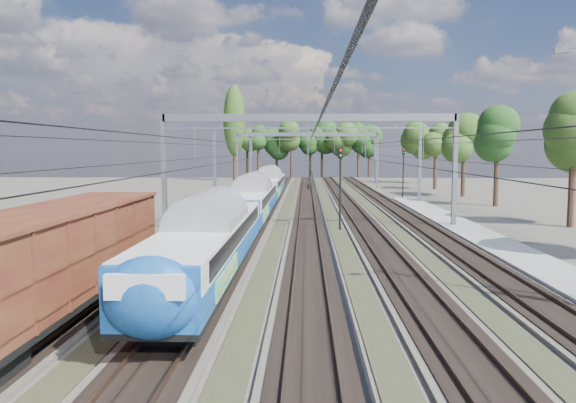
{
  "coord_description": "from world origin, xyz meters",
  "views": [
    {
      "loc": [
        -0.18,
        -14.37,
        6.19
      ],
      "look_at": [
        -1.35,
        22.33,
        2.8
      ],
      "focal_mm": 35.0,
      "sensor_mm": 36.0,
      "label": 1
    }
  ],
  "objects_px": {
    "freight_boxcar": "(53,258)",
    "signal_near": "(340,179)",
    "emu_train": "(252,196)",
    "worker": "(309,184)",
    "signal_far": "(403,167)"
  },
  "relations": [
    {
      "from": "freight_boxcar",
      "to": "signal_far",
      "type": "height_order",
      "value": "signal_far"
    },
    {
      "from": "worker",
      "to": "signal_far",
      "type": "relative_size",
      "value": 0.29
    },
    {
      "from": "emu_train",
      "to": "worker",
      "type": "xyz_separation_m",
      "value": [
        4.76,
        40.19,
        -1.55
      ]
    },
    {
      "from": "freight_boxcar",
      "to": "signal_far",
      "type": "distance_m",
      "value": 57.04
    },
    {
      "from": "freight_boxcar",
      "to": "signal_near",
      "type": "height_order",
      "value": "signal_near"
    },
    {
      "from": "signal_near",
      "to": "worker",
      "type": "bearing_deg",
      "value": 108.53
    },
    {
      "from": "signal_near",
      "to": "signal_far",
      "type": "bearing_deg",
      "value": 86.94
    },
    {
      "from": "freight_boxcar",
      "to": "emu_train",
      "type": "bearing_deg",
      "value": 80.09
    },
    {
      "from": "emu_train",
      "to": "signal_near",
      "type": "relative_size",
      "value": 9.68
    },
    {
      "from": "worker",
      "to": "signal_near",
      "type": "height_order",
      "value": "signal_near"
    },
    {
      "from": "worker",
      "to": "signal_far",
      "type": "distance_m",
      "value": 17.97
    },
    {
      "from": "worker",
      "to": "signal_near",
      "type": "distance_m",
      "value": 42.26
    },
    {
      "from": "emu_train",
      "to": "freight_boxcar",
      "type": "height_order",
      "value": "emu_train"
    },
    {
      "from": "emu_train",
      "to": "freight_boxcar",
      "type": "distance_m",
      "value": 26.15
    },
    {
      "from": "freight_boxcar",
      "to": "signal_near",
      "type": "distance_m",
      "value": 26.51
    }
  ]
}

